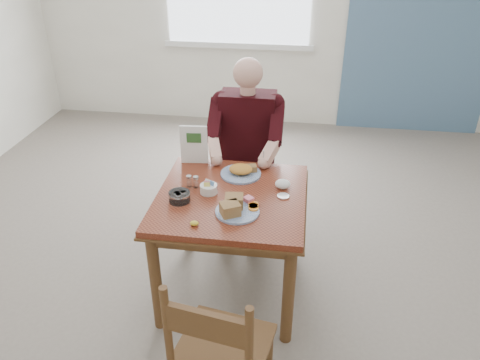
% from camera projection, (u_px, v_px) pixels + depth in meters
% --- Properties ---
extents(floor, '(6.00, 6.00, 0.00)m').
position_uv_depth(floor, '(232.00, 288.00, 3.21)').
color(floor, '#6F645A').
rests_on(floor, ground).
extents(wall_back, '(5.50, 0.00, 5.50)m').
position_uv_depth(wall_back, '(275.00, 2.00, 5.10)').
color(wall_back, white).
rests_on(wall_back, ground).
extents(accent_panel, '(1.60, 0.02, 2.80)m').
position_uv_depth(accent_panel, '(427.00, 6.00, 4.88)').
color(accent_panel, slate).
rests_on(accent_panel, ground).
extents(lemon_wedge, '(0.05, 0.04, 0.03)m').
position_uv_depth(lemon_wedge, '(194.00, 223.00, 2.56)').
color(lemon_wedge, gold).
rests_on(lemon_wedge, table).
extents(napkin, '(0.12, 0.11, 0.06)m').
position_uv_depth(napkin, '(283.00, 184.00, 2.90)').
color(napkin, white).
rests_on(napkin, table).
extents(metal_dish, '(0.09, 0.09, 0.01)m').
position_uv_depth(metal_dish, '(283.00, 196.00, 2.82)').
color(metal_dish, silver).
rests_on(metal_dish, table).
extents(table, '(0.92, 0.92, 0.75)m').
position_uv_depth(table, '(231.00, 210.00, 2.90)').
color(table, maroon).
rests_on(table, ground).
extents(chair_far, '(0.42, 0.42, 0.95)m').
position_uv_depth(chair_far, '(248.00, 172.00, 3.66)').
color(chair_far, '#59321D').
rests_on(chair_far, ground).
extents(chair_near, '(0.49, 0.49, 0.95)m').
position_uv_depth(chair_near, '(220.00, 354.00, 2.15)').
color(chair_near, '#59321D').
rests_on(chair_near, ground).
extents(diner, '(0.53, 0.56, 1.39)m').
position_uv_depth(diner, '(247.00, 138.00, 3.42)').
color(diner, gray).
rests_on(diner, chair_far).
extents(near_plate, '(0.33, 0.33, 0.08)m').
position_uv_depth(near_plate, '(235.00, 207.00, 2.67)').
color(near_plate, white).
rests_on(near_plate, table).
extents(far_plate, '(0.33, 0.33, 0.07)m').
position_uv_depth(far_plate, '(242.00, 171.00, 3.05)').
color(far_plate, white).
rests_on(far_plate, table).
extents(caddy, '(0.14, 0.14, 0.08)m').
position_uv_depth(caddy, '(209.00, 189.00, 2.85)').
color(caddy, white).
rests_on(caddy, table).
extents(shakers, '(0.08, 0.04, 0.08)m').
position_uv_depth(shakers, '(192.00, 181.00, 2.91)').
color(shakers, white).
rests_on(shakers, table).
extents(creamer, '(0.13, 0.13, 0.06)m').
position_uv_depth(creamer, '(179.00, 197.00, 2.77)').
color(creamer, white).
rests_on(creamer, table).
extents(menu, '(0.19, 0.03, 0.27)m').
position_uv_depth(menu, '(194.00, 144.00, 3.14)').
color(menu, white).
rests_on(menu, table).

